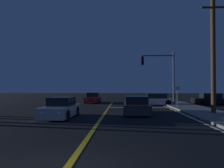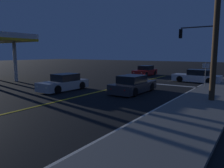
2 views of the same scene
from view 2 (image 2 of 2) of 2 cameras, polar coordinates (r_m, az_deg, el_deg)
sidewalk_right at (r=12.45m, az=21.54°, el=-6.02°), size 3.20×34.28×0.15m
lane_line_center at (r=15.95m, az=-6.67°, el=-2.74°), size 0.20×32.38×0.01m
lane_line_edge_right at (r=12.97m, az=13.50°, el=-5.43°), size 0.16×32.38×0.01m
stop_bar at (r=21.33m, az=14.08°, el=-0.19°), size 6.13×0.50×0.01m
car_far_approaching_red at (r=29.90m, az=8.76°, el=3.38°), size 1.91×4.62×1.34m
car_mid_block_charcoal at (r=16.66m, az=5.61°, el=-0.25°), size 1.96×4.58×1.34m
car_following_oncoming_white at (r=24.11m, az=21.53°, el=1.80°), size 4.77×1.95×1.34m
car_parked_curb_silver at (r=17.99m, az=-12.59°, el=0.20°), size 1.92×4.27×1.34m
traffic_signal_near_right at (r=22.65m, az=22.78°, el=9.79°), size 3.61×0.28×5.89m
utility_pole_right at (r=14.49m, az=25.88°, el=14.59°), size 1.97×0.34×9.31m
street_sign_corner at (r=19.75m, az=23.48°, el=3.09°), size 0.56×0.10×2.21m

